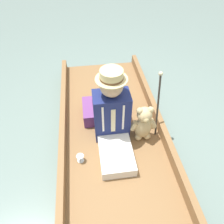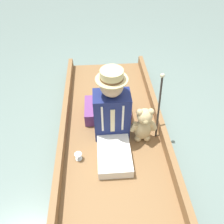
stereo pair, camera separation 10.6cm
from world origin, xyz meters
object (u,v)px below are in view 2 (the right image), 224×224
Objects in this scene: teddy_bear at (143,125)px; seated_person at (112,117)px; wine_glass at (78,155)px; walking_cane at (160,101)px.

seated_person is at bearing -4.05° from teddy_bear.
teddy_bear is (-0.32, 0.02, -0.12)m from seated_person.
wine_glass is (0.36, 0.25, -0.26)m from seated_person.
walking_cane is (-0.84, -0.33, 0.38)m from wine_glass.
wine_glass is 0.98m from walking_cane.
walking_cane is at bearing -146.36° from teddy_bear.
teddy_bear is 0.30m from walking_cane.
wine_glass is at bearing 42.87° from seated_person.
walking_cane is at bearing -158.49° from wine_glass.
wine_glass is 0.11× the size of walking_cane.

